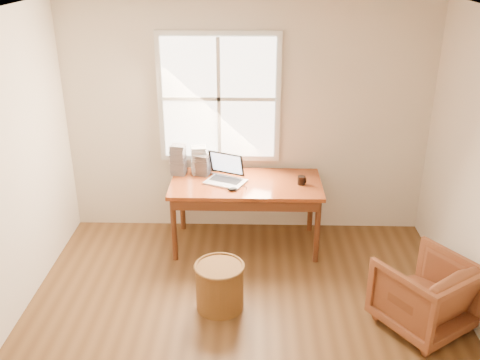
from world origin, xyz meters
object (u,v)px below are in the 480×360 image
Objects in this scene: armchair at (425,294)px; laptop at (226,169)px; wicker_stool at (220,287)px; cd_stack_a at (199,160)px; desk at (246,184)px; coffee_mug at (301,180)px.

laptop is at bearing -71.49° from armchair.
cd_stack_a is (-0.30, 1.37, 0.69)m from wicker_stool.
cd_stack_a is (-0.30, 0.25, -0.01)m from laptop.
desk is 2.24× the size of armchair.
laptop is at bearing -39.27° from cd_stack_a.
coffee_mug is (0.58, -0.04, 0.07)m from desk.
laptop is at bearing 89.84° from wicker_stool.
laptop reaches higher than wicker_stool.
coffee_mug reaches higher than desk.
coffee_mug is (0.80, -0.02, -0.12)m from laptop.
coffee_mug is (-0.97, 1.31, 0.47)m from armchair.
armchair is 1.70m from coffee_mug.
cd_stack_a reaches higher than desk.
desk is 3.71× the size of wicker_stool.
desk reaches higher than armchair.
coffee_mug is at bearing -13.65° from cd_stack_a.
cd_stack_a reaches higher than wicker_stool.
desk reaches higher than wicker_stool.
cd_stack_a is (-2.07, 1.58, 0.58)m from armchair.
armchair is 2.31× the size of cd_stack_a.
wicker_stool is (-1.77, 0.21, -0.11)m from armchair.
laptop reaches higher than armchair.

